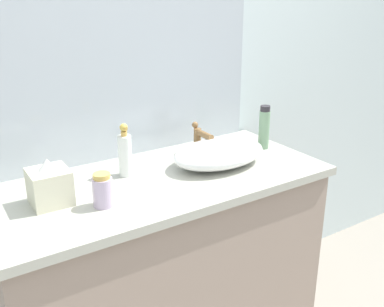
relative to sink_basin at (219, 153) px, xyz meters
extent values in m
cube|color=silver|center=(-0.17, 0.35, 0.37)|extent=(6.00, 0.06, 2.60)
cube|color=gray|center=(-0.28, 0.01, -0.51)|extent=(1.29, 0.56, 0.84)
cube|color=#B2B2A3|center=(-0.28, 0.01, -0.07)|extent=(1.33, 0.60, 0.03)
cube|color=#B2BCC6|center=(-0.28, 0.31, 0.56)|extent=(1.25, 0.01, 1.21)
ellipsoid|color=white|center=(0.00, 0.00, 0.00)|extent=(0.41, 0.26, 0.10)
cylinder|color=brown|center=(0.00, 0.16, 0.01)|extent=(0.03, 0.03, 0.11)
cylinder|color=brown|center=(0.00, 0.11, 0.05)|extent=(0.03, 0.10, 0.03)
sphere|color=brown|center=(0.00, 0.18, 0.08)|extent=(0.03, 0.03, 0.03)
cylinder|color=white|center=(-0.37, 0.11, 0.03)|extent=(0.05, 0.05, 0.16)
cylinder|color=#DCAA50|center=(-0.37, 0.11, 0.12)|extent=(0.02, 0.02, 0.02)
sphere|color=gold|center=(-0.37, 0.11, 0.15)|extent=(0.03, 0.03, 0.03)
cylinder|color=gold|center=(-0.37, 0.10, 0.15)|extent=(0.01, 0.02, 0.01)
cylinder|color=gray|center=(0.29, 0.05, 0.04)|extent=(0.05, 0.05, 0.17)
cylinder|color=#2B282D|center=(0.29, 0.05, 0.14)|extent=(0.04, 0.04, 0.02)
cylinder|color=#C5AFCF|center=(-0.55, -0.09, 0.00)|extent=(0.07, 0.07, 0.10)
cylinder|color=#D9B255|center=(-0.55, -0.09, 0.06)|extent=(0.06, 0.06, 0.02)
cube|color=beige|center=(-0.69, 0.03, 0.01)|extent=(0.13, 0.13, 0.12)
cone|color=white|center=(-0.69, 0.03, 0.09)|extent=(0.07, 0.07, 0.04)
camera|label=1|loc=(-1.06, -1.42, 0.67)|focal=43.07mm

